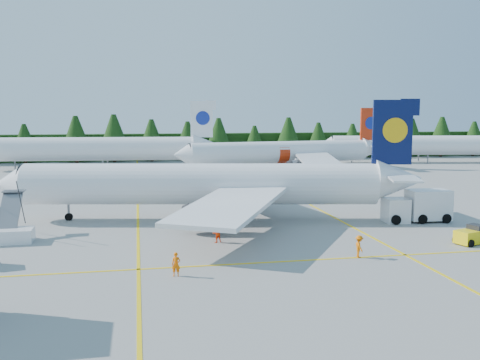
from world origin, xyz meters
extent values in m
plane|color=#989893|center=(0.00, 0.00, 0.00)|extent=(320.00, 320.00, 0.00)
cube|color=yellow|center=(-14.00, 20.00, 0.01)|extent=(0.25, 120.00, 0.01)
cube|color=yellow|center=(6.00, 20.00, 0.01)|extent=(0.25, 120.00, 0.01)
cube|color=yellow|center=(0.00, -6.00, 0.01)|extent=(80.00, 0.25, 0.01)
cube|color=black|center=(0.00, 82.00, 3.00)|extent=(220.00, 4.00, 6.00)
cylinder|color=white|center=(-7.76, 10.16, 3.71)|extent=(35.16, 10.55, 4.12)
cone|color=white|center=(-26.37, 13.68, 3.71)|extent=(3.60, 4.58, 4.12)
cube|color=#08113E|center=(10.95, 6.62, 8.85)|extent=(3.91, 1.08, 6.38)
cube|color=white|center=(-3.10, 18.19, 3.09)|extent=(8.09, 16.10, 1.17)
cylinder|color=slate|center=(-5.64, 15.84, 1.65)|extent=(3.84, 2.77, 2.16)
cube|color=white|center=(-6.35, 0.99, 3.09)|extent=(12.84, 16.51, 1.17)
cylinder|color=slate|center=(-7.86, 4.10, 1.65)|extent=(3.84, 2.77, 2.16)
cylinder|color=slate|center=(-20.83, 12.63, 0.88)|extent=(0.25, 0.25, 1.75)
cylinder|color=white|center=(11.96, 52.05, 3.61)|extent=(34.28, 8.74, 4.01)
cone|color=white|center=(-6.29, 49.46, 3.61)|extent=(3.34, 4.36, 4.01)
cube|color=red|center=(30.31, 54.64, 8.61)|extent=(3.82, 0.88, 6.21)
cube|color=white|center=(13.74, 60.90, 3.00)|extent=(12.00, 16.14, 1.14)
cylinder|color=slate|center=(12.14, 57.94, 1.60)|extent=(3.67, 2.56, 2.10)
cube|color=white|center=(16.13, 44.04, 3.00)|extent=(8.51, 15.83, 1.14)
cylinder|color=slate|center=(13.77, 46.43, 1.60)|extent=(3.67, 2.56, 2.10)
cylinder|color=slate|center=(-0.85, 50.23, 0.85)|extent=(0.24, 0.24, 1.70)
cylinder|color=white|center=(-22.15, 61.67, 4.00)|extent=(38.05, 8.00, 4.45)
cube|color=white|center=(-1.68, 59.72, 9.56)|extent=(4.24, 0.79, 6.89)
cylinder|color=slate|center=(-36.45, 63.03, 0.89)|extent=(0.27, 0.27, 1.78)
cylinder|color=white|center=(45.30, 64.38, 3.78)|extent=(35.87, 9.74, 4.19)
cone|color=white|center=(26.24, 67.41, 3.78)|extent=(3.56, 4.60, 4.19)
cylinder|color=slate|center=(31.91, 66.51, 0.84)|extent=(0.25, 0.25, 1.68)
cube|color=white|center=(-24.82, 3.92, 0.57)|extent=(4.38, 2.36, 1.14)
cube|color=slate|center=(-24.86, 5.99, 2.37)|extent=(1.73, 4.15, 3.06)
cube|color=slate|center=(-24.90, 8.05, 3.77)|extent=(1.88, 1.28, 0.12)
cube|color=white|center=(11.10, 5.64, 1.18)|extent=(2.39, 2.39, 2.37)
cube|color=black|center=(11.10, 5.64, 1.75)|extent=(2.04, 2.25, 1.01)
cube|color=white|center=(14.48, 5.44, 1.69)|extent=(4.20, 2.72, 2.93)
cube|color=yellow|center=(13.06, -3.78, 0.63)|extent=(3.04, 2.23, 1.07)
cube|color=black|center=(13.62, -3.60, 1.31)|extent=(1.32, 1.50, 0.49)
imported|color=#FF6705|center=(-11.54, -8.02, 0.80)|extent=(0.65, 0.49, 1.61)
imported|color=#FF3705|center=(-7.52, 0.70, 0.78)|extent=(0.88, 0.76, 1.56)
imported|color=orange|center=(2.24, -6.01, 0.84)|extent=(0.51, 0.72, 1.69)
camera|label=1|loc=(-13.87, -42.57, 10.76)|focal=40.00mm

